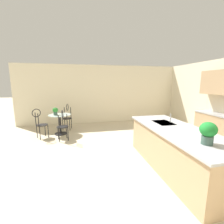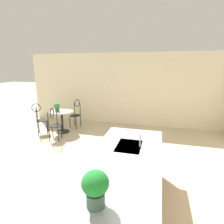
# 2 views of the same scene
# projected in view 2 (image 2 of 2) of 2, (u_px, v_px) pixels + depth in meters

# --- Properties ---
(ground_plane) EXTENTS (40.00, 40.00, 0.00)m
(ground_plane) POSITION_uv_depth(u_px,v_px,m) (78.00, 194.00, 3.21)
(ground_plane) COLOR beige
(wall_left_window) EXTENTS (0.12, 7.80, 2.70)m
(wall_left_window) POSITION_uv_depth(u_px,v_px,m) (125.00, 90.00, 6.87)
(wall_left_window) COLOR beige
(wall_left_window) RESTS_ON ground
(kitchen_island) EXTENTS (2.80, 1.06, 0.92)m
(kitchen_island) POSITION_uv_depth(u_px,v_px,m) (122.00, 191.00, 2.60)
(kitchen_island) COLOR tan
(kitchen_island) RESTS_ON ground
(bistro_table) EXTENTS (0.80, 0.80, 0.74)m
(bistro_table) POSITION_uv_depth(u_px,v_px,m) (62.00, 120.00, 6.15)
(bistro_table) COLOR black
(bistro_table) RESTS_ON ground
(chair_near_window) EXTENTS (0.52, 0.52, 1.04)m
(chair_near_window) POSITION_uv_depth(u_px,v_px,m) (40.00, 117.00, 5.98)
(chair_near_window) COLOR black
(chair_near_window) RESTS_ON ground
(chair_by_island) EXTENTS (0.51, 0.45, 1.04)m
(chair_by_island) POSITION_uv_depth(u_px,v_px,m) (76.00, 112.00, 6.64)
(chair_by_island) COLOR black
(chair_by_island) RESTS_ON ground
(chair_toward_desk) EXTENTS (0.51, 0.45, 1.04)m
(chair_toward_desk) POSITION_uv_depth(u_px,v_px,m) (54.00, 123.00, 5.40)
(chair_toward_desk) COLOR black
(chair_toward_desk) RESTS_ON ground
(sink_faucet) EXTENTS (0.02, 0.02, 0.22)m
(sink_faucet) POSITION_uv_depth(u_px,v_px,m) (140.00, 141.00, 2.93)
(sink_faucet) COLOR #B2B5BA
(sink_faucet) RESTS_ON kitchen_island
(potted_plant_on_table) EXTENTS (0.19, 0.19, 0.27)m
(potted_plant_on_table) POSITION_uv_depth(u_px,v_px,m) (57.00, 107.00, 6.05)
(potted_plant_on_table) COLOR #385147
(potted_plant_on_table) RESTS_ON bistro_table
(potted_plant_counter_far) EXTENTS (0.26, 0.26, 0.36)m
(potted_plant_counter_far) POSITION_uv_depth(u_px,v_px,m) (95.00, 187.00, 1.66)
(potted_plant_counter_far) COLOR #385147
(potted_plant_counter_far) RESTS_ON kitchen_island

